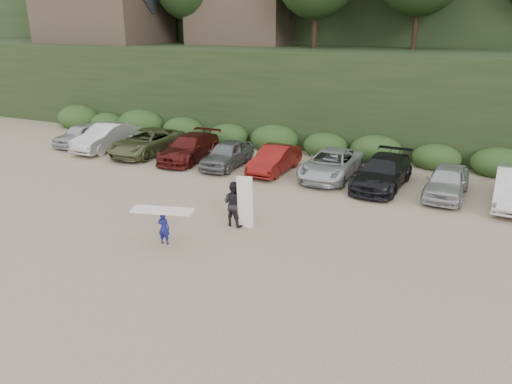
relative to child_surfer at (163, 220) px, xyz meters
The scene contains 4 objects.
ground 3.43m from the child_surfer, ahead, with size 120.00×120.00×0.00m, color tan.
parked_cars 11.05m from the child_surfer, 69.05° to the left, with size 39.36×5.75×1.64m.
child_surfer is the anchor object (origin of this frame).
adult_surfer 3.09m from the child_surfer, 59.48° to the left, with size 1.38×0.81×2.20m.
Camera 1 is at (7.04, -14.27, 7.91)m, focal length 35.00 mm.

